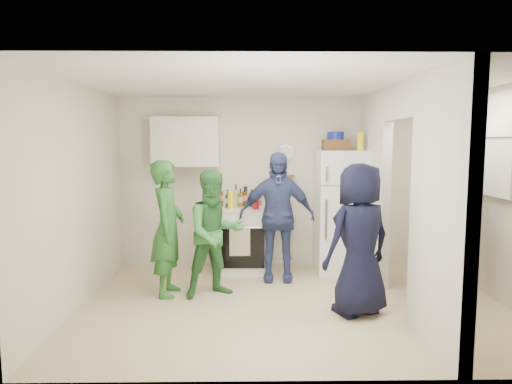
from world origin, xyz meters
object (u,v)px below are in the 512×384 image
at_px(fridge, 342,211).
at_px(person_green_left, 168,228).
at_px(person_navy, 359,240).
at_px(stove, 240,239).
at_px(blue_bowl, 335,136).
at_px(person_green_center, 215,233).
at_px(wicker_basket, 335,145).
at_px(yellow_cup_stack_top, 360,142).
at_px(person_denim, 277,217).
at_px(person_nook, 441,223).

relative_size(fridge, person_green_left, 1.06).
xyz_separation_m(person_green_left, person_navy, (2.16, -0.66, -0.00)).
relative_size(stove, blue_bowl, 3.87).
bearing_deg(person_green_center, stove, 51.29).
distance_m(fridge, person_green_left, 2.50).
relative_size(wicker_basket, yellow_cup_stack_top, 1.40).
relative_size(person_denim, person_navy, 1.05).
height_order(yellow_cup_stack_top, person_navy, yellow_cup_stack_top).
height_order(stove, wicker_basket, wicker_basket).
bearing_deg(blue_bowl, stove, -179.15).
distance_m(person_green_center, person_denim, 0.99).
bearing_deg(yellow_cup_stack_top, wicker_basket, 154.89).
relative_size(wicker_basket, person_nook, 0.20).
distance_m(stove, person_navy, 2.15).
height_order(wicker_basket, yellow_cup_stack_top, yellow_cup_stack_top).
relative_size(person_navy, person_nook, 0.92).
xyz_separation_m(wicker_basket, person_denim, (-0.85, -0.46, -0.95)).
bearing_deg(fridge, stove, 178.81).
xyz_separation_m(person_green_left, person_green_center, (0.57, -0.04, -0.06)).
xyz_separation_m(person_green_left, person_nook, (3.27, -0.09, 0.07)).
distance_m(wicker_basket, blue_bowl, 0.13).
xyz_separation_m(fridge, wicker_basket, (-0.10, 0.05, 0.94)).
relative_size(blue_bowl, person_nook, 0.13).
bearing_deg(yellow_cup_stack_top, person_green_left, -160.62).
bearing_deg(stove, person_green_center, -104.98).
height_order(wicker_basket, person_nook, wicker_basket).
distance_m(blue_bowl, yellow_cup_stack_top, 0.36).
xyz_separation_m(fridge, person_navy, (-0.14, -1.65, -0.05)).
height_order(fridge, person_green_left, fridge).
bearing_deg(blue_bowl, person_green_left, -154.77).
height_order(blue_bowl, person_navy, blue_bowl).
xyz_separation_m(blue_bowl, yellow_cup_stack_top, (0.32, -0.15, -0.08)).
bearing_deg(fridge, person_green_left, -156.78).
height_order(wicker_basket, person_denim, wicker_basket).
height_order(blue_bowl, person_green_left, blue_bowl).
bearing_deg(person_green_center, person_green_left, 152.76).
relative_size(fridge, wicker_basket, 4.95).
relative_size(wicker_basket, person_green_center, 0.23).
bearing_deg(stove, person_nook, -24.54).
bearing_deg(person_nook, fridge, -115.56).
bearing_deg(person_denim, person_green_center, -139.95).
distance_m(stove, person_green_center, 1.13).
bearing_deg(yellow_cup_stack_top, blue_bowl, 154.89).
relative_size(stove, yellow_cup_stack_top, 3.72).
distance_m(stove, person_green_left, 1.37).
distance_m(wicker_basket, person_green_left, 2.62).
bearing_deg(blue_bowl, person_green_center, -146.63).
bearing_deg(fridge, yellow_cup_stack_top, -24.44).
distance_m(blue_bowl, person_green_center, 2.28).
relative_size(blue_bowl, person_navy, 0.15).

